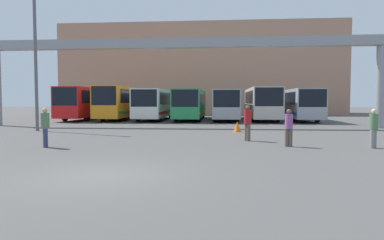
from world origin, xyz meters
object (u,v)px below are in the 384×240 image
Objects in this scene: bus_slot_4 at (226,103)px; traffic_cone at (237,127)px; bus_slot_0 at (88,102)px; bus_slot_5 at (262,102)px; pedestrian_near_center at (45,126)px; pedestrian_near_left at (248,122)px; bus_slot_6 at (298,103)px; lamp_post at (35,55)px; bus_slot_2 at (156,103)px; pedestrian_mid_left at (289,127)px; pedestrian_mid_right at (374,127)px; bus_slot_1 at (123,101)px; bus_slot_3 at (191,103)px.

bus_slot_4 is 18.84× the size of traffic_cone.
bus_slot_5 is (17.88, 0.21, -0.04)m from bus_slot_0.
bus_slot_5 reaches higher than pedestrian_near_center.
pedestrian_near_center is 9.12m from pedestrian_near_left.
pedestrian_near_center is at bearing -125.08° from bus_slot_6.
lamp_post is at bearing -139.57° from bus_slot_5.
bus_slot_2 is 6.72× the size of pedestrian_mid_left.
bus_slot_5 is at bearing -177.48° from bus_slot_6.
bus_slot_2 is at bearing -173.58° from bus_slot_4.
bus_slot_2 is at bearing 120.55° from traffic_cone.
traffic_cone is at bearing -41.14° from bus_slot_0.
bus_slot_2 is 20.98m from pedestrian_near_center.
bus_slot_2 is at bearing -179.36° from bus_slot_5.
bus_slot_4 is 7.17m from bus_slot_6.
bus_slot_0 is at bearing -80.56° from pedestrian_mid_right.
bus_slot_1 is 18.52× the size of traffic_cone.
bus_slot_6 reaches higher than bus_slot_3.
bus_slot_1 is 7.15m from bus_slot_3.
bus_slot_6 is (17.88, -0.42, -0.17)m from bus_slot_1.
lamp_post is at bearing 179.41° from pedestrian_near_center.
bus_slot_2 is 6.20× the size of pedestrian_near_left.
bus_slot_0 reaches higher than traffic_cone.
bus_slot_4 is 21.64m from pedestrian_mid_right.
bus_slot_2 is 0.95× the size of bus_slot_6.
bus_slot_6 is at bearing -1.35° from bus_slot_1.
bus_slot_4 is at bearing -72.29° from pedestrian_mid_left.
pedestrian_mid_right is at bearing -44.78° from bus_slot_0.
bus_slot_6 is at bearing 35.13° from lamp_post.
bus_slot_0 is 21.88m from pedestrian_near_center.
bus_slot_0 is 19.81m from traffic_cone.
bus_slot_1 reaches higher than pedestrian_near_left.
lamp_post is at bearing -81.58° from bus_slot_0.
traffic_cone is (0.57, -13.88, -1.39)m from bus_slot_4.
bus_slot_0 is 3.66m from bus_slot_1.
bus_slot_1 is 7.01× the size of pedestrian_near_left.
bus_slot_1 reaches higher than pedestrian_mid_left.
bus_slot_5 reaches higher than bus_slot_4.
bus_slot_4 is 7.73× the size of pedestrian_mid_left.
bus_slot_3 reaches higher than pedestrian_mid_left.
bus_slot_5 is at bearing -10.83° from bus_slot_4.
bus_slot_5 is 16.75× the size of traffic_cone.
bus_slot_5 is at bearing 0.68° from bus_slot_0.
pedestrian_near_center is 0.96× the size of pedestrian_near_left.
bus_slot_1 is 26.52m from pedestrian_mid_right.
bus_slot_1 is 7.60× the size of pedestrian_mid_left.
bus_slot_3 is at bearing 178.39° from bus_slot_6.
bus_slot_5 is 6.87× the size of pedestrian_mid_left.
bus_slot_2 is 10.73m from bus_slot_5.
bus_slot_2 is 1.19× the size of lamp_post.
bus_slot_3 reaches higher than pedestrian_near_center.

